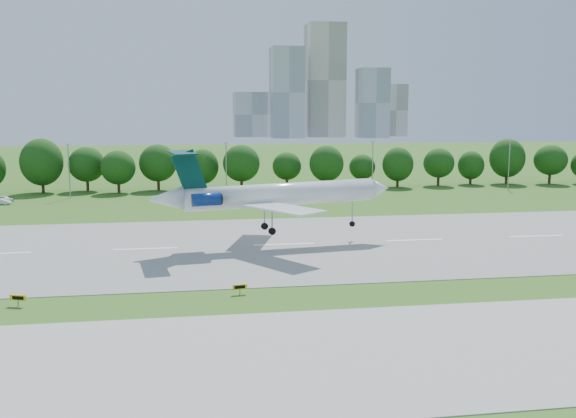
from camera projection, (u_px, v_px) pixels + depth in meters
name	position (u px, v px, depth m)	size (l,w,h in m)	color
ground	(130.00, 301.00, 66.86)	(600.00, 600.00, 0.00)	#2D5716
runway	(145.00, 249.00, 91.26)	(400.00, 45.00, 0.08)	gray
taxiway	(109.00, 368.00, 49.28)	(400.00, 23.00, 0.08)	#ADADA8
tree_line	(162.00, 166.00, 155.73)	(288.40, 8.40, 10.40)	#382314
light_poles	(149.00, 169.00, 145.56)	(175.90, 0.25, 12.19)	gray
skyline	(319.00, 94.00, 458.75)	(127.00, 52.00, 80.00)	#B2B2B7
airliner	(269.00, 194.00, 92.54)	(36.00, 26.03, 12.31)	white
taxi_sign_centre	(18.00, 298.00, 64.78)	(1.66, 0.73, 1.19)	gray
taxi_sign_right	(240.00, 287.00, 68.97)	(1.58, 0.41, 1.10)	gray
service_vehicle_a	(2.00, 202.00, 134.25)	(1.30, 3.73, 1.23)	silver
service_vehicle_b	(5.00, 199.00, 138.08)	(1.54, 3.84, 1.31)	silver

